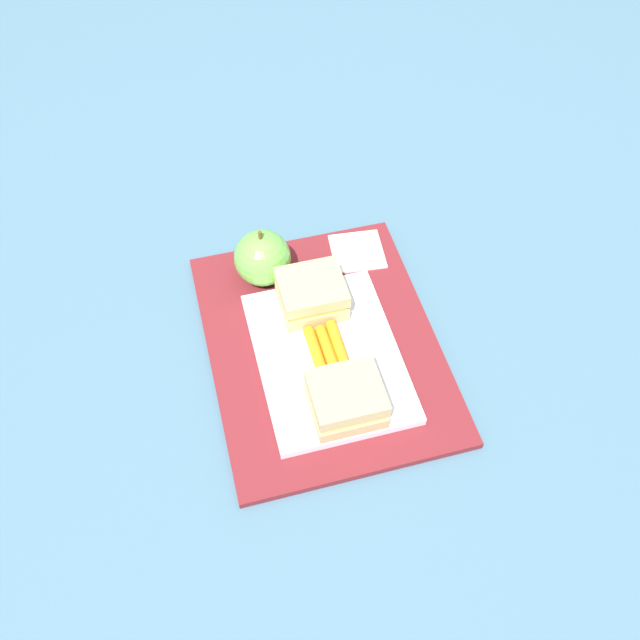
{
  "coord_description": "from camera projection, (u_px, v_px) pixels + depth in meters",
  "views": [
    {
      "loc": [
        -0.47,
        0.13,
        0.72
      ],
      "look_at": [
        0.01,
        0.0,
        0.04
      ],
      "focal_mm": 38.82,
      "sensor_mm": 36.0,
      "label": 1
    }
  ],
  "objects": [
    {
      "name": "apple",
      "position": [
        262.0,
        258.0,
        0.89
      ],
      "size": [
        0.07,
        0.07,
        0.09
      ],
      "color": "#66B742",
      "rests_on": "lunchbag_mat"
    },
    {
      "name": "carrot_sticks_bundle",
      "position": [
        328.0,
        350.0,
        0.83
      ],
      "size": [
        0.08,
        0.04,
        0.02
      ],
      "color": "orange",
      "rests_on": "food_tray"
    },
    {
      "name": "food_tray",
      "position": [
        328.0,
        357.0,
        0.84
      ],
      "size": [
        0.23,
        0.17,
        0.01
      ],
      "primitive_type": "cube",
      "color": "white",
      "rests_on": "lunchbag_mat"
    },
    {
      "name": "paper_napkin",
      "position": [
        357.0,
        251.0,
        0.95
      ],
      "size": [
        0.08,
        0.08,
        0.0
      ],
      "primitive_type": "cube",
      "rotation": [
        0.0,
        0.0,
        -0.1
      ],
      "color": "white",
      "rests_on": "lunchbag_mat"
    },
    {
      "name": "sandwich_half_left",
      "position": [
        346.0,
        399.0,
        0.77
      ],
      "size": [
        0.07,
        0.08,
        0.04
      ],
      "color": "tan",
      "rests_on": "food_tray"
    },
    {
      "name": "lunchbag_mat",
      "position": [
        323.0,
        345.0,
        0.86
      ],
      "size": [
        0.36,
        0.28,
        0.01
      ],
      "primitive_type": "cube",
      "color": "maroon",
      "rests_on": "ground_plane"
    },
    {
      "name": "sandwich_half_right",
      "position": [
        312.0,
        294.0,
        0.86
      ],
      "size": [
        0.07,
        0.08,
        0.04
      ],
      "color": "tan",
      "rests_on": "food_tray"
    },
    {
      "name": "ground_plane",
      "position": [
        323.0,
        348.0,
        0.87
      ],
      "size": [
        2.4,
        2.4,
        0.0
      ],
      "primitive_type": "plane",
      "color": "#42667A"
    }
  ]
}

